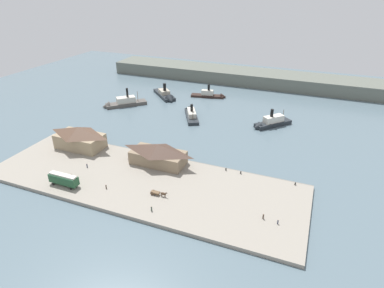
% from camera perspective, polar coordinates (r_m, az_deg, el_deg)
% --- Properties ---
extents(ground_plane, '(320.00, 320.00, 0.00)m').
position_cam_1_polar(ground_plane, '(129.71, -3.97, -1.81)').
color(ground_plane, slate).
extents(quay_promenade, '(110.00, 36.00, 1.20)m').
position_cam_1_polar(quay_promenade, '(112.96, -8.81, -6.54)').
color(quay_promenade, gray).
rests_on(quay_promenade, ground).
extents(seawall_edge, '(110.00, 0.80, 1.00)m').
position_cam_1_polar(seawall_edge, '(126.66, -4.68, -2.34)').
color(seawall_edge, slate).
rests_on(seawall_edge, ground).
extents(ferry_shed_west_terminal, '(19.35, 10.50, 9.09)m').
position_cam_1_polar(ferry_shed_west_terminal, '(137.62, -19.22, 1.14)').
color(ferry_shed_west_terminal, '#998466').
rests_on(ferry_shed_west_terminal, quay_promenade).
extents(ferry_shed_customs_shed, '(20.36, 9.82, 7.74)m').
position_cam_1_polar(ferry_shed_customs_shed, '(119.58, -6.02, -1.77)').
color(ferry_shed_customs_shed, '#847056').
rests_on(ferry_shed_customs_shed, quay_promenade).
extents(street_tram, '(10.51, 2.94, 4.26)m').
position_cam_1_polar(street_tram, '(115.41, -21.71, -5.75)').
color(street_tram, '#1E4C2D').
rests_on(street_tram, quay_promenade).
extents(horse_cart, '(5.77, 1.42, 1.87)m').
position_cam_1_polar(horse_cart, '(104.10, -5.96, -8.58)').
color(horse_cart, brown).
rests_on(horse_cart, quay_promenade).
extents(pedestrian_near_cart, '(0.43, 0.43, 1.75)m').
position_cam_1_polar(pedestrian_near_cart, '(96.95, 12.46, -12.37)').
color(pedestrian_near_cart, '#4C3D33').
rests_on(pedestrian_near_cart, quay_promenade).
extents(pedestrian_near_east_shed, '(0.38, 0.38, 1.52)m').
position_cam_1_polar(pedestrian_near_east_shed, '(96.20, 14.90, -13.14)').
color(pedestrian_near_east_shed, '#33384C').
rests_on(pedestrian_near_east_shed, quay_promenade).
extents(pedestrian_near_west_shed, '(0.43, 0.43, 1.72)m').
position_cam_1_polar(pedestrian_near_west_shed, '(98.21, -7.15, -11.27)').
color(pedestrian_near_west_shed, '#3D4C42').
rests_on(pedestrian_near_west_shed, quay_promenade).
extents(pedestrian_walking_west, '(0.40, 0.40, 1.63)m').
position_cam_1_polar(pedestrian_walking_west, '(124.04, -18.03, -3.64)').
color(pedestrian_walking_west, '#33384C').
rests_on(pedestrian_walking_west, quay_promenade).
extents(pedestrian_standing_center, '(0.38, 0.38, 1.55)m').
position_cam_1_polar(pedestrian_standing_center, '(110.37, -14.91, -7.30)').
color(pedestrian_standing_center, '#4C3D33').
rests_on(pedestrian_standing_center, quay_promenade).
extents(pedestrian_at_waters_edge, '(0.42, 0.42, 1.69)m').
position_cam_1_polar(pedestrian_at_waters_edge, '(119.57, -20.50, -5.29)').
color(pedestrian_at_waters_edge, '#4C3D33').
rests_on(pedestrian_at_waters_edge, quay_promenade).
extents(mooring_post_center_east, '(0.44, 0.44, 0.90)m').
position_cam_1_polar(mooring_post_center_east, '(113.97, 17.75, -6.69)').
color(mooring_post_center_east, black).
rests_on(mooring_post_center_east, quay_promenade).
extents(mooring_post_west, '(0.44, 0.44, 0.90)m').
position_cam_1_polar(mooring_post_west, '(130.88, -10.03, -1.09)').
color(mooring_post_west, black).
rests_on(mooring_post_west, quay_promenade).
extents(mooring_post_east, '(0.44, 0.44, 0.90)m').
position_cam_1_polar(mooring_post_east, '(116.89, 6.01, -4.48)').
color(mooring_post_east, black).
rests_on(mooring_post_east, quay_promenade).
extents(mooring_post_center_west, '(0.44, 0.44, 0.90)m').
position_cam_1_polar(mooring_post_center_west, '(115.73, 8.59, -5.01)').
color(mooring_post_center_west, black).
rests_on(mooring_post_center_west, quay_promenade).
extents(ferry_outer_harbor, '(17.30, 18.23, 9.87)m').
position_cam_1_polar(ferry_outer_harbor, '(157.63, 13.61, 3.67)').
color(ferry_outer_harbor, '#23282D').
rests_on(ferry_outer_harbor, ground).
extents(ferry_approaching_east, '(14.73, 21.74, 9.59)m').
position_cam_1_polar(ferry_approaching_east, '(165.55, -0.17, 5.43)').
color(ferry_approaching_east, '#23282D').
rests_on(ferry_approaching_east, ground).
extents(ferry_near_quay, '(21.26, 20.70, 11.48)m').
position_cam_1_polar(ferry_near_quay, '(182.94, -12.30, 7.06)').
color(ferry_near_quay, '#514C47').
rests_on(ferry_near_quay, ground).
extents(ferry_moored_east, '(21.40, 8.38, 9.03)m').
position_cam_1_polar(ferry_moored_east, '(193.35, 3.44, 8.61)').
color(ferry_moored_east, black).
rests_on(ferry_moored_east, ground).
extents(ferry_approaching_west, '(21.36, 21.08, 10.13)m').
position_cam_1_polar(ferry_approaching_west, '(192.66, -4.63, 8.53)').
color(ferry_approaching_west, '#23282D').
rests_on(ferry_approaching_west, ground).
extents(far_headland, '(180.00, 24.00, 8.00)m').
position_cam_1_polar(far_headland, '(225.39, 8.36, 11.79)').
color(far_headland, '#60665B').
rests_on(far_headland, ground).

